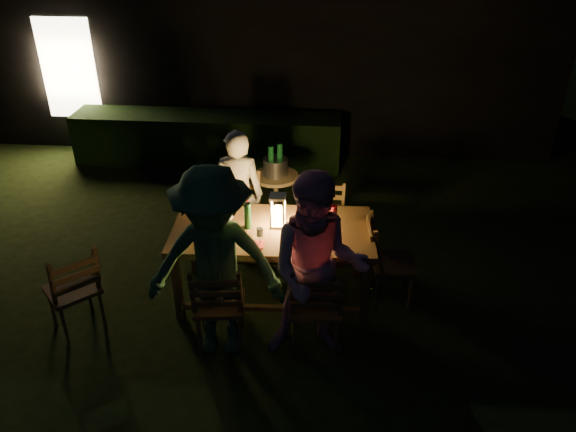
# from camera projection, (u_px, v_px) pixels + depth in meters

# --- Properties ---
(garden_envelope) EXTENTS (40.00, 40.00, 3.20)m
(garden_envelope) POSITION_uv_depth(u_px,v_px,m) (256.00, 32.00, 10.39)
(garden_envelope) COLOR black
(garden_envelope) RESTS_ON ground
(dining_table) EXTENTS (2.07, 1.09, 0.84)m
(dining_table) POSITION_uv_depth(u_px,v_px,m) (273.00, 235.00, 5.70)
(dining_table) COLOR #53381B
(dining_table) RESTS_ON ground
(chair_near_left) EXTENTS (0.51, 0.54, 1.03)m
(chair_near_left) POSITION_uv_depth(u_px,v_px,m) (220.00, 318.00, 5.27)
(chair_near_left) COLOR #53381B
(chair_near_left) RESTS_ON ground
(chair_near_right) EXTENTS (0.48, 0.51, 1.04)m
(chair_near_right) POSITION_uv_depth(u_px,v_px,m) (316.00, 320.00, 5.24)
(chair_near_right) COLOR #53381B
(chair_near_right) RESTS_ON ground
(chair_far_left) EXTENTS (0.47, 0.50, 1.05)m
(chair_far_left) POSITION_uv_depth(u_px,v_px,m) (240.00, 232.00, 6.61)
(chair_far_left) COLOR #53381B
(chair_far_left) RESTS_ON ground
(chair_far_right) EXTENTS (0.44, 0.47, 0.92)m
(chair_far_right) POSITION_uv_depth(u_px,v_px,m) (325.00, 237.00, 6.59)
(chair_far_right) COLOR #53381B
(chair_far_right) RESTS_ON ground
(chair_end) EXTENTS (0.51, 0.47, 1.00)m
(chair_end) POSITION_uv_depth(u_px,v_px,m) (390.00, 275.00, 5.88)
(chair_end) COLOR #53381B
(chair_end) RESTS_ON ground
(chair_spare) EXTENTS (0.67, 0.67, 1.02)m
(chair_spare) POSITION_uv_depth(u_px,v_px,m) (76.00, 303.00, 5.47)
(chair_spare) COLOR #53381B
(chair_spare) RESTS_ON ground
(person_house_side) EXTENTS (0.59, 0.40, 1.58)m
(person_house_side) POSITION_uv_depth(u_px,v_px,m) (238.00, 195.00, 6.42)
(person_house_side) COLOR beige
(person_house_side) RESTS_ON ground
(person_opp_right) EXTENTS (0.92, 0.74, 1.84)m
(person_opp_right) POSITION_uv_depth(u_px,v_px,m) (318.00, 270.00, 4.90)
(person_opp_right) COLOR #CC8CA7
(person_opp_right) RESTS_ON ground
(person_opp_left) EXTENTS (1.25, 0.75, 1.89)m
(person_opp_left) POSITION_uv_depth(u_px,v_px,m) (215.00, 265.00, 4.92)
(person_opp_left) COLOR #2C5936
(person_opp_left) RESTS_ON ground
(lantern) EXTENTS (0.16, 0.16, 0.35)m
(lantern) POSITION_uv_depth(u_px,v_px,m) (278.00, 212.00, 5.63)
(lantern) COLOR white
(lantern) RESTS_ON dining_table
(plate_far_left) EXTENTS (0.25, 0.25, 0.01)m
(plate_far_left) POSITION_uv_depth(u_px,v_px,m) (222.00, 216.00, 5.87)
(plate_far_left) COLOR white
(plate_far_left) RESTS_ON dining_table
(plate_near_left) EXTENTS (0.25, 0.25, 0.01)m
(plate_near_left) POSITION_uv_depth(u_px,v_px,m) (215.00, 238.00, 5.49)
(plate_near_left) COLOR white
(plate_near_left) RESTS_ON dining_table
(plate_far_right) EXTENTS (0.25, 0.25, 0.01)m
(plate_far_right) POSITION_uv_depth(u_px,v_px,m) (317.00, 218.00, 5.83)
(plate_far_right) COLOR white
(plate_far_right) RESTS_ON dining_table
(plate_near_right) EXTENTS (0.25, 0.25, 0.01)m
(plate_near_right) POSITION_uv_depth(u_px,v_px,m) (317.00, 240.00, 5.45)
(plate_near_right) COLOR white
(plate_near_right) RESTS_ON dining_table
(wineglass_a) EXTENTS (0.06, 0.06, 0.18)m
(wineglass_a) POSITION_uv_depth(u_px,v_px,m) (246.00, 207.00, 5.87)
(wineglass_a) COLOR #59070F
(wineglass_a) RESTS_ON dining_table
(wineglass_b) EXTENTS (0.06, 0.06, 0.18)m
(wineglass_b) POSITION_uv_depth(u_px,v_px,m) (199.00, 225.00, 5.54)
(wineglass_b) COLOR #59070F
(wineglass_b) RESTS_ON dining_table
(wineglass_c) EXTENTS (0.06, 0.06, 0.18)m
(wineglass_c) POSITION_uv_depth(u_px,v_px,m) (302.00, 236.00, 5.36)
(wineglass_c) COLOR #59070F
(wineglass_c) RESTS_ON dining_table
(wineglass_d) EXTENTS (0.06, 0.06, 0.18)m
(wineglass_d) POSITION_uv_depth(u_px,v_px,m) (334.00, 213.00, 5.75)
(wineglass_d) COLOR #59070F
(wineglass_d) RESTS_ON dining_table
(wineglass_e) EXTENTS (0.06, 0.06, 0.18)m
(wineglass_e) POSITION_uv_depth(u_px,v_px,m) (260.00, 236.00, 5.36)
(wineglass_e) COLOR silver
(wineglass_e) RESTS_ON dining_table
(bottle_table) EXTENTS (0.07, 0.07, 0.28)m
(bottle_table) POSITION_uv_depth(u_px,v_px,m) (248.00, 216.00, 5.60)
(bottle_table) COLOR #0F471E
(bottle_table) RESTS_ON dining_table
(napkin_left) EXTENTS (0.18, 0.14, 0.01)m
(napkin_left) POSITION_uv_depth(u_px,v_px,m) (255.00, 245.00, 5.39)
(napkin_left) COLOR red
(napkin_left) RESTS_ON dining_table
(napkin_right) EXTENTS (0.18, 0.14, 0.01)m
(napkin_right) POSITION_uv_depth(u_px,v_px,m) (328.00, 245.00, 5.38)
(napkin_right) COLOR red
(napkin_right) RESTS_ON dining_table
(phone) EXTENTS (0.14, 0.07, 0.01)m
(phone) POSITION_uv_depth(u_px,v_px,m) (207.00, 242.00, 5.42)
(phone) COLOR black
(phone) RESTS_ON dining_table
(side_table) EXTENTS (0.57, 0.57, 0.76)m
(side_table) POSITION_uv_depth(u_px,v_px,m) (276.00, 181.00, 6.98)
(side_table) COLOR olive
(side_table) RESTS_ON ground
(ice_bucket) EXTENTS (0.30, 0.30, 0.22)m
(ice_bucket) POSITION_uv_depth(u_px,v_px,m) (276.00, 167.00, 6.88)
(ice_bucket) COLOR #A5A8AD
(ice_bucket) RESTS_ON side_table
(bottle_bucket_a) EXTENTS (0.07, 0.07, 0.32)m
(bottle_bucket_a) POSITION_uv_depth(u_px,v_px,m) (271.00, 164.00, 6.83)
(bottle_bucket_a) COLOR #0F471E
(bottle_bucket_a) RESTS_ON side_table
(bottle_bucket_b) EXTENTS (0.07, 0.07, 0.32)m
(bottle_bucket_b) POSITION_uv_depth(u_px,v_px,m) (280.00, 162.00, 6.89)
(bottle_bucket_b) COLOR #0F471E
(bottle_bucket_b) RESTS_ON side_table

